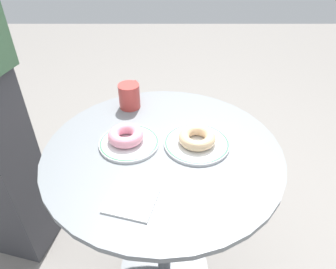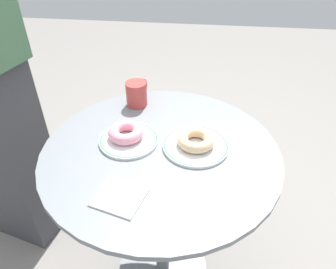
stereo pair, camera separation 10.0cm
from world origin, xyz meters
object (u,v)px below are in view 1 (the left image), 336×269
(paper_napkin, at_px, (130,201))
(donut_glazed, at_px, (196,138))
(plate_left, at_px, (128,143))
(plate_right, at_px, (196,143))
(cafe_table, at_px, (162,195))
(coffee_mug, at_px, (129,95))
(donut_pink_frosted, at_px, (125,135))

(paper_napkin, bearing_deg, donut_glazed, 51.52)
(plate_left, relative_size, donut_glazed, 1.62)
(donut_glazed, bearing_deg, plate_right, -172.87)
(cafe_table, relative_size, plate_left, 3.91)
(coffee_mug, bearing_deg, cafe_table, -64.07)
(cafe_table, distance_m, plate_left, 0.24)
(paper_napkin, bearing_deg, plate_left, 96.76)
(plate_right, xyz_separation_m, donut_pink_frosted, (-0.23, 0.01, 0.02))
(cafe_table, bearing_deg, coffee_mug, 115.93)
(plate_right, relative_size, donut_glazed, 1.77)
(cafe_table, xyz_separation_m, paper_napkin, (-0.08, -0.22, 0.21))
(plate_right, bearing_deg, cafe_table, -167.75)
(donut_pink_frosted, distance_m, donut_glazed, 0.23)
(donut_pink_frosted, bearing_deg, plate_right, -2.71)
(coffee_mug, bearing_deg, donut_glazed, -45.13)
(donut_glazed, xyz_separation_m, paper_napkin, (-0.19, -0.24, -0.03))
(plate_left, distance_m, paper_napkin, 0.24)
(plate_right, bearing_deg, coffee_mug, 134.87)
(plate_left, distance_m, plate_right, 0.22)
(plate_left, bearing_deg, donut_glazed, -0.85)
(cafe_table, distance_m, paper_napkin, 0.31)
(donut_pink_frosted, relative_size, paper_napkin, 0.92)
(cafe_table, relative_size, donut_pink_frosted, 6.54)
(cafe_table, relative_size, coffee_mug, 6.37)
(plate_left, bearing_deg, plate_right, -0.85)
(plate_left, xyz_separation_m, donut_glazed, (0.22, -0.00, 0.02))
(plate_left, xyz_separation_m, coffee_mug, (-0.02, 0.23, 0.04))
(plate_right, distance_m, donut_pink_frosted, 0.23)
(donut_pink_frosted, bearing_deg, donut_glazed, -2.71)
(donut_pink_frosted, height_order, paper_napkin, donut_pink_frosted)
(plate_left, bearing_deg, cafe_table, -13.87)
(plate_right, distance_m, coffee_mug, 0.34)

